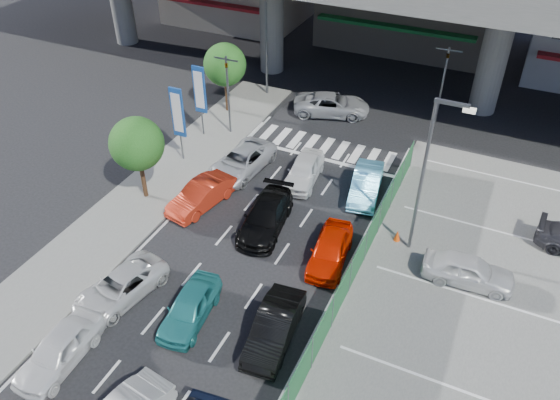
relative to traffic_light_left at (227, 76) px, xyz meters
The scene contains 25 objects.
ground 14.07m from the traffic_light_left, 62.68° to the right, with size 120.00×120.00×0.00m, color black.
parking_lot 20.28m from the traffic_light_left, 30.17° to the right, with size 12.00×28.00×0.06m, color #5D5D5B.
sidewalk_left 8.93m from the traffic_light_left, 95.71° to the right, with size 4.00×30.00×0.12m, color #5D5D5B.
fence_run 16.20m from the traffic_light_left, 43.73° to the right, with size 0.16×22.00×1.80m, color #1F5B2F, non-canonical shape.
traffic_light_left is the anchor object (origin of this frame).
traffic_light_right 13.63m from the traffic_light_left, 30.89° to the left, with size 1.60×1.24×5.20m.
street_lamp_right 14.68m from the traffic_light_left, 24.16° to the right, with size 1.65×0.22×8.00m.
street_lamp_left 6.06m from the traffic_light_left, 91.20° to the left, with size 1.65×0.22×8.00m.
signboard_near 4.22m from the traffic_light_left, 104.02° to the right, with size 0.80×0.14×4.70m.
signboard_far 1.93m from the traffic_light_left, 144.30° to the right, with size 0.80×0.14×4.70m.
tree_near 8.06m from the traffic_light_left, 95.71° to the right, with size 2.80×2.80×4.80m.
tree_far 3.02m from the traffic_light_left, 122.62° to the left, with size 2.80×2.80×4.80m.
van_white_back_left 18.61m from the traffic_light_left, 81.87° to the right, with size 1.63×4.05×1.38m, color white.
sedan_white_mid_left 15.05m from the traffic_light_left, 79.84° to the right, with size 2.02×4.38×1.22m, color silver.
taxi_teal_mid 15.75m from the traffic_light_left, 67.19° to the right, with size 1.56×3.87×1.32m, color teal.
hatch_black_mid_right 17.05m from the traffic_light_left, 54.92° to the right, with size 1.46×4.19×1.38m, color black.
taxi_orange_left 8.37m from the traffic_light_left, 72.22° to the right, with size 1.46×4.19×1.38m, color red.
sedan_black_mid 10.30m from the traffic_light_left, 50.46° to the right, with size 1.93×4.76×1.38m, color black.
taxi_orange_right 13.52m from the traffic_light_left, 40.21° to the right, with size 1.63×4.05×1.38m, color red.
wagon_silver_front_left 5.56m from the traffic_light_left, 52.53° to the right, with size 2.25×4.89×1.36m, color #B3B6BB.
sedan_white_front_mid 7.73m from the traffic_light_left, 24.77° to the right, with size 1.63×4.05×1.38m, color white.
kei_truck_front_right 10.81m from the traffic_light_left, 15.41° to the right, with size 1.46×4.19×1.38m, color #5DBAE8.
crossing_wagon_silver 7.85m from the traffic_light_left, 45.71° to the left, with size 2.35×5.10×1.42m, color #A8AAB0.
parked_sedan_white 17.93m from the traffic_light_left, 24.16° to the right, with size 1.62×4.02×1.37m, color silver.
traffic_cone 14.25m from the traffic_light_left, 24.78° to the right, with size 0.32×0.32×0.62m, color #F44D0D.
Camera 1 is at (9.60, -14.50, 17.89)m, focal length 35.00 mm.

